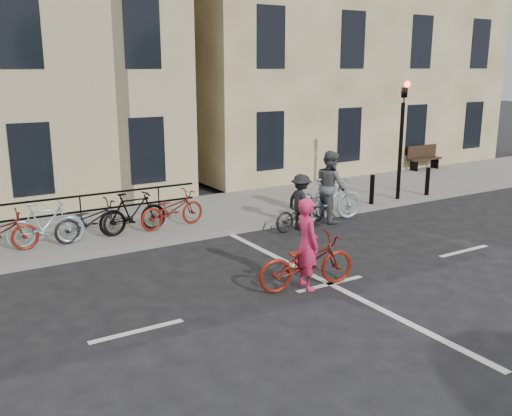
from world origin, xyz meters
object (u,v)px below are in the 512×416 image
bench (423,156)px  cyclist_dark (301,208)px  traffic_light (402,126)px  cyclist_grey (330,193)px  cyclist_pink (307,257)px

bench → cyclist_dark: bearing=-155.3°
traffic_light → cyclist_grey: 3.62m
cyclist_dark → traffic_light: bearing=-83.9°
cyclist_grey → cyclist_dark: 1.25m
cyclist_grey → cyclist_dark: (-1.19, -0.28, -0.22)m
cyclist_pink → cyclist_dark: cyclist_pink is taller
cyclist_grey → bench: bearing=-55.5°
bench → cyclist_grey: (-7.98, -3.93, 0.13)m
traffic_light → cyclist_dark: bearing=-169.4°
cyclist_grey → cyclist_dark: bearing=111.5°
traffic_light → cyclist_pink: bearing=-147.7°
traffic_light → cyclist_dark: traffic_light is taller
traffic_light → cyclist_pink: traffic_light is taller
bench → cyclist_grey: bearing=-153.8°
bench → cyclist_pink: cyclist_pink is taller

